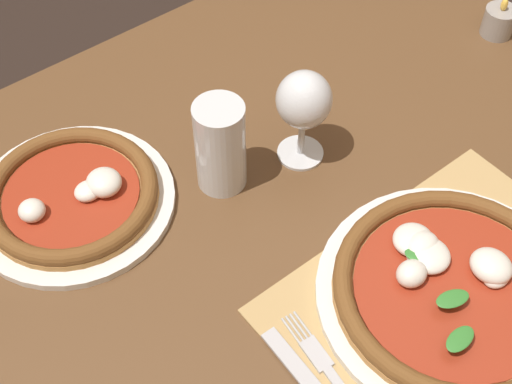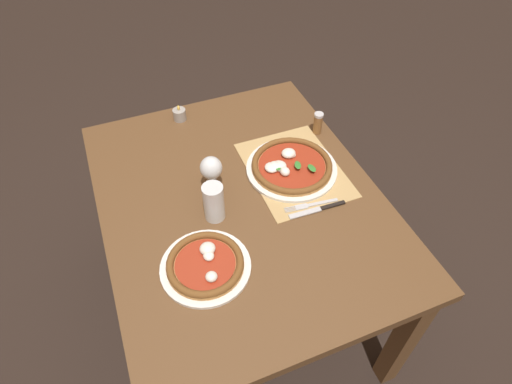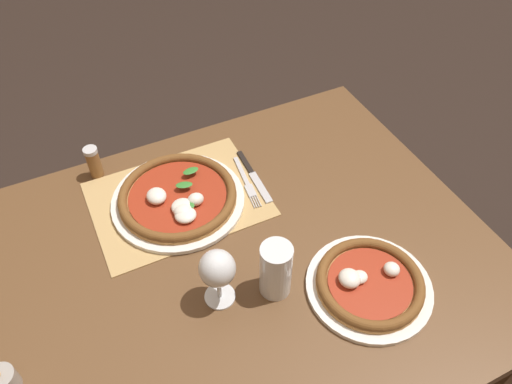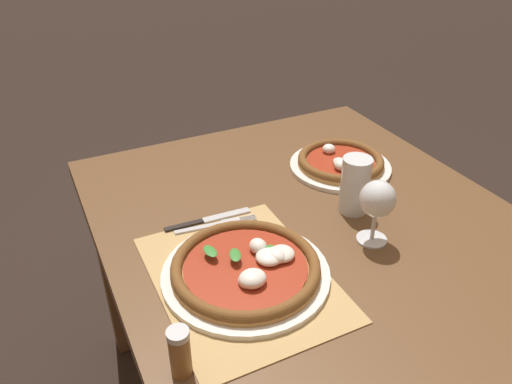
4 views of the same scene
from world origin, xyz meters
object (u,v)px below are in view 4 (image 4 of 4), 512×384
at_px(pizza_far, 340,162).
at_px(wine_glass, 377,202).
at_px(pepper_shaker, 180,352).
at_px(pint_glass, 355,186).
at_px(knife, 208,220).
at_px(fork, 217,224).
at_px(pizza_near, 247,268).

distance_m(pizza_far, wine_glass, 0.35).
bearing_deg(pepper_shaker, pint_glass, 117.12).
height_order(wine_glass, knife, wine_glass).
height_order(pizza_far, wine_glass, wine_glass).
height_order(pizza_far, pint_glass, pint_glass).
distance_m(wine_glass, knife, 0.40).
relative_size(pint_glass, fork, 0.72).
distance_m(knife, pepper_shaker, 0.44).
bearing_deg(pepper_shaker, pizza_far, 126.45).
distance_m(fork, knife, 0.03).
bearing_deg(pizza_far, pepper_shaker, -53.55).
height_order(wine_glass, pepper_shaker, wine_glass).
bearing_deg(knife, pint_glass, 72.11).
height_order(fork, pepper_shaker, pepper_shaker).
bearing_deg(pizza_far, wine_glass, -21.88).
bearing_deg(wine_glass, fork, -124.51).
bearing_deg(pizza_far, pizza_near, -55.29).
relative_size(wine_glass, pint_glass, 1.07).
bearing_deg(pint_glass, pizza_near, -72.18).
relative_size(pizza_near, pint_glass, 2.41).
height_order(pint_glass, pepper_shaker, pint_glass).
relative_size(wine_glass, fork, 0.77).
distance_m(pizza_near, knife, 0.22).
bearing_deg(pizza_far, fork, -75.65).
relative_size(wine_glass, pepper_shaker, 1.60).
bearing_deg(wine_glass, pizza_near, -92.31).
height_order(knife, pepper_shaker, pepper_shaker).
bearing_deg(pint_glass, pizza_far, 154.00).
relative_size(pizza_near, fork, 1.75).
height_order(pizza_near, wine_glass, wine_glass).
bearing_deg(pepper_shaker, pizza_near, 130.01).
distance_m(pint_glass, pepper_shaker, 0.61).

